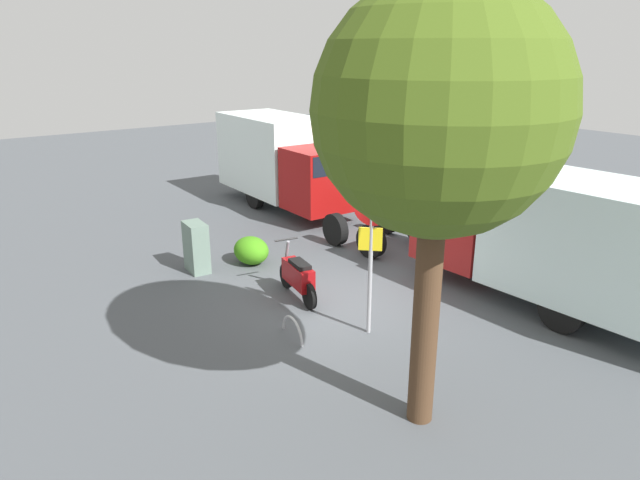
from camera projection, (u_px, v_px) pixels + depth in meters
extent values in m
plane|color=#4A4E53|center=(342.00, 302.00, 12.32)|extent=(60.00, 60.00, 0.00)
cylinder|color=black|center=(609.00, 285.00, 12.08)|extent=(0.91, 0.30, 0.90)
cylinder|color=black|center=(562.00, 310.00, 10.95)|extent=(0.91, 0.30, 0.90)
cylinder|color=black|center=(420.00, 227.00, 15.96)|extent=(0.91, 0.30, 0.90)
cylinder|color=black|center=(371.00, 241.00, 14.83)|extent=(0.91, 0.30, 0.90)
cube|color=white|center=(616.00, 248.00, 10.84)|extent=(4.90, 2.44, 2.35)
cube|color=maroon|center=(469.00, 219.00, 13.40)|extent=(1.90, 2.19, 1.90)
cube|color=black|center=(471.00, 195.00, 13.21)|extent=(1.92, 2.03, 0.60)
cylinder|color=black|center=(255.00, 195.00, 19.37)|extent=(0.91, 0.27, 0.90)
cylinder|color=black|center=(301.00, 188.00, 20.40)|extent=(0.91, 0.27, 0.90)
cylinder|color=black|center=(335.00, 229.00, 15.76)|extent=(0.91, 0.27, 0.90)
cylinder|color=black|center=(387.00, 218.00, 16.79)|extent=(0.91, 0.27, 0.90)
cube|color=white|center=(272.00, 153.00, 19.78)|extent=(4.20, 2.30, 2.59)
cube|color=maroon|center=(323.00, 179.00, 17.50)|extent=(1.85, 2.14, 1.90)
cube|color=black|center=(323.00, 159.00, 17.31)|extent=(1.87, 1.98, 0.60)
cylinder|color=black|center=(286.00, 276.00, 13.01)|extent=(0.57, 0.20, 0.56)
cylinder|color=black|center=(309.00, 296.00, 11.95)|extent=(0.57, 0.20, 0.56)
cube|color=maroon|center=(298.00, 275.00, 12.35)|extent=(1.14, 0.51, 0.48)
cube|color=black|center=(300.00, 265.00, 12.18)|extent=(0.68, 0.39, 0.12)
cylinder|color=slate|center=(287.00, 254.00, 12.79)|extent=(0.29, 0.12, 0.69)
cylinder|color=black|center=(286.00, 239.00, 12.68)|extent=(0.14, 0.55, 0.04)
cylinder|color=#9E9EA3|center=(370.00, 266.00, 10.60)|extent=(0.08, 0.08, 2.75)
cylinder|color=red|center=(371.00, 205.00, 10.21)|extent=(0.71, 0.32, 0.76)
cube|color=yellow|center=(370.00, 239.00, 10.41)|extent=(0.33, 0.33, 0.44)
cylinder|color=#47301E|center=(426.00, 315.00, 7.96)|extent=(0.38, 0.38, 3.39)
sphere|color=#415817|center=(440.00, 109.00, 7.04)|extent=(3.26, 3.26, 3.26)
cube|color=slate|center=(196.00, 247.00, 13.86)|extent=(0.79, 0.50, 1.24)
torus|color=#B7B7BC|center=(292.00, 337.00, 10.85)|extent=(0.85, 0.15, 0.85)
ellipsoid|color=#3D8816|center=(251.00, 250.00, 14.43)|extent=(1.02, 0.84, 0.70)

